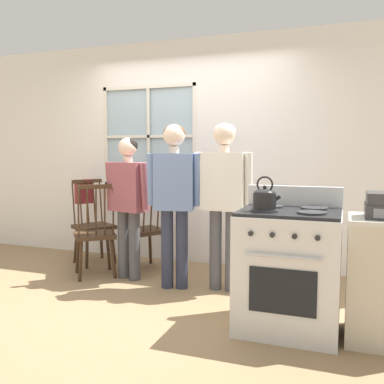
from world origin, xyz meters
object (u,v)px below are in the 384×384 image
at_px(person_teen_center, 174,189).
at_px(handbag, 84,193).
at_px(kettle, 265,198).
at_px(chair_center_cluster, 95,235).
at_px(chair_near_wall, 145,231).
at_px(potted_plant, 141,182).
at_px(chair_by_window, 93,226).
at_px(person_adult_right, 224,189).
at_px(stove, 289,269).
at_px(person_elderly_left, 128,195).

bearing_deg(person_teen_center, handbag, 142.67).
distance_m(person_teen_center, kettle, 1.27).
bearing_deg(handbag, chair_center_cluster, -48.50).
xyz_separation_m(chair_near_wall, potted_plant, (-0.28, 0.46, 0.53)).
distance_m(chair_by_window, person_adult_right, 1.91).
xyz_separation_m(person_teen_center, potted_plant, (-0.85, 0.94, -0.01)).
height_order(chair_by_window, person_adult_right, person_adult_right).
relative_size(person_adult_right, kettle, 6.62).
bearing_deg(chair_by_window, handbag, 90.00).
bearing_deg(stove, person_adult_right, 134.91).
bearing_deg(chair_near_wall, chair_by_window, -60.37).
height_order(person_adult_right, potted_plant, person_adult_right).
distance_m(chair_near_wall, stove, 2.08).
distance_m(person_elderly_left, person_teen_center, 0.60).
relative_size(chair_by_window, person_elderly_left, 0.68).
bearing_deg(potted_plant, person_teen_center, -48.09).
relative_size(chair_by_window, chair_center_cluster, 1.00).
relative_size(chair_by_window, person_teen_center, 0.63).
height_order(chair_by_window, handbag, same).
height_order(chair_by_window, potted_plant, potted_plant).
xyz_separation_m(chair_by_window, chair_center_cluster, (0.33, -0.47, 0.00)).
bearing_deg(potted_plant, kettle, -42.10).
height_order(kettle, potted_plant, kettle).
height_order(chair_by_window, person_elderly_left, person_elderly_left).
bearing_deg(person_elderly_left, person_teen_center, 3.52).
xyz_separation_m(person_elderly_left, kettle, (1.61, -0.87, 0.12)).
relative_size(person_elderly_left, kettle, 6.09).
xyz_separation_m(person_elderly_left, person_teen_center, (0.58, -0.12, 0.09)).
height_order(person_teen_center, stove, person_teen_center).
xyz_separation_m(person_adult_right, kettle, (0.55, -0.85, 0.02)).
relative_size(person_teen_center, kettle, 6.58).
xyz_separation_m(chair_by_window, kettle, (2.32, -1.30, 0.57)).
distance_m(chair_near_wall, person_adult_right, 1.23).
bearing_deg(person_adult_right, chair_near_wall, 160.95).
bearing_deg(person_adult_right, potted_plant, 148.70).
distance_m(chair_by_window, chair_center_cluster, 0.57).
height_order(stove, handbag, stove).
height_order(person_teen_center, handbag, person_teen_center).
bearing_deg(handbag, chair_by_window, -31.78).
bearing_deg(handbag, person_teen_center, -24.14).
distance_m(person_adult_right, potted_plant, 1.57).
bearing_deg(stove, person_elderly_left, 157.34).
xyz_separation_m(chair_by_window, potted_plant, (0.45, 0.40, 0.53)).
xyz_separation_m(chair_center_cluster, kettle, (2.00, -0.83, 0.57)).
height_order(person_elderly_left, potted_plant, person_elderly_left).
relative_size(chair_by_window, person_adult_right, 0.62).
bearing_deg(person_elderly_left, kettle, -13.15).
distance_m(chair_center_cluster, potted_plant, 1.02).
bearing_deg(chair_near_wall, person_teen_center, 83.66).
bearing_deg(chair_near_wall, stove, 92.28).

